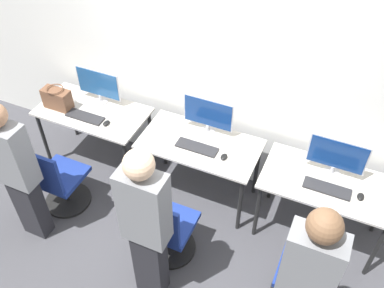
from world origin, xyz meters
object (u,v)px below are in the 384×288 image
(office_chair_left, at_px, (59,183))
(monitor_center, at_px, (208,115))
(office_chair_center, at_px, (167,231))
(mouse_right, at_px, (361,197))
(keyboard_right, at_px, (327,188))
(person_left, at_px, (16,171))
(keyboard_center, at_px, (197,147))
(monitor_left, at_px, (98,85))
(keyboard_left, at_px, (85,117))
(handbag, at_px, (57,99))
(person_center, at_px, (146,224))
(person_right, at_px, (304,283))
(mouse_center, at_px, (224,157))
(mouse_left, at_px, (106,123))
(office_chair_right, at_px, (302,281))
(monitor_right, at_px, (337,156))

(office_chair_left, relative_size, monitor_center, 1.69)
(office_chair_center, distance_m, mouse_right, 1.72)
(keyboard_right, bearing_deg, person_left, -158.29)
(office_chair_left, height_order, keyboard_center, office_chair_left)
(monitor_left, distance_m, keyboard_left, 0.37)
(monitor_left, bearing_deg, keyboard_right, -6.08)
(mouse_right, relative_size, handbag, 0.30)
(keyboard_left, xyz_separation_m, keyboard_center, (1.24, 0.05, 0.00))
(person_center, bearing_deg, handbag, 146.90)
(person_right, bearing_deg, keyboard_left, 157.64)
(office_chair_left, height_order, mouse_center, office_chair_left)
(mouse_right, distance_m, person_right, 1.13)
(mouse_left, xyz_separation_m, person_left, (-0.30, -0.96, 0.10))
(office_chair_center, distance_m, person_center, 0.69)
(mouse_left, bearing_deg, office_chair_left, -112.81)
(office_chair_right, bearing_deg, mouse_right, 70.43)
(monitor_center, relative_size, keyboard_right, 1.24)
(monitor_right, bearing_deg, keyboard_right, -90.00)
(monitor_left, distance_m, office_chair_left, 1.09)
(keyboard_center, bearing_deg, person_right, -40.57)
(person_left, height_order, mouse_right, person_left)
(keyboard_right, distance_m, mouse_right, 0.28)
(mouse_center, height_order, mouse_right, same)
(mouse_center, height_order, keyboard_right, mouse_center)
(monitor_center, relative_size, office_chair_center, 0.59)
(mouse_center, relative_size, mouse_right, 1.00)
(keyboard_right, height_order, person_right, person_right)
(keyboard_left, bearing_deg, mouse_center, 1.17)
(monitor_center, bearing_deg, monitor_left, -179.21)
(person_left, height_order, office_chair_right, person_left)
(monitor_center, height_order, office_chair_right, monitor_center)
(person_left, relative_size, person_center, 0.94)
(keyboard_center, relative_size, office_chair_right, 0.48)
(monitor_left, xyz_separation_m, office_chair_center, (1.27, -0.98, -0.61))
(office_chair_left, xyz_separation_m, person_left, (-0.04, -0.37, 0.52))
(mouse_left, bearing_deg, mouse_right, 1.39)
(person_center, bearing_deg, monitor_left, 133.97)
(monitor_center, height_order, mouse_center, monitor_center)
(keyboard_left, height_order, monitor_center, monitor_center)
(monitor_center, bearing_deg, person_right, -46.90)
(person_left, height_order, handbag, person_left)
(person_left, relative_size, mouse_center, 17.59)
(mouse_right, bearing_deg, person_right, -103.32)
(mouse_center, distance_m, mouse_right, 1.24)
(keyboard_left, distance_m, office_chair_right, 2.63)
(office_chair_center, distance_m, keyboard_right, 1.47)
(monitor_center, relative_size, mouse_right, 5.66)
(mouse_center, xyz_separation_m, monitor_right, (0.96, 0.22, 0.20))
(office_chair_center, distance_m, office_chair_right, 1.24)
(office_chair_right, height_order, handbag, handbag)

